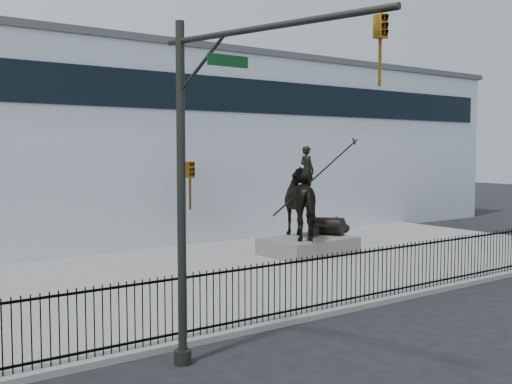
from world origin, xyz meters
TOP-DOWN VIEW (x-y plane):
  - ground at (0.00, 0.00)m, footprint 120.00×120.00m
  - plaza at (0.00, 7.00)m, footprint 30.00×12.00m
  - building at (0.00, 20.00)m, footprint 44.00×14.00m
  - picket_fence at (0.00, 1.25)m, footprint 22.10×0.10m
  - statue_plinth at (3.21, 8.06)m, footprint 3.78×2.71m
  - equestrian_statue at (3.28, 8.06)m, footprint 4.67×3.02m
  - traffic_signal_left at (-6.75, -0.62)m, footprint 1.52×4.84m

SIDE VIEW (x-z plane):
  - ground at x=0.00m, z-range 0.00..0.00m
  - plaza at x=0.00m, z-range 0.00..0.15m
  - statue_plinth at x=3.21m, z-range 0.15..0.83m
  - picket_fence at x=0.00m, z-range 0.15..1.65m
  - equestrian_statue at x=3.28m, z-range 0.29..4.25m
  - traffic_signal_left at x=-6.75m, z-range 0.53..7.53m
  - building at x=0.00m, z-range 0.00..9.00m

